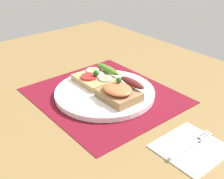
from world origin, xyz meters
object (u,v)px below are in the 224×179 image
sandwich_egg_tomato (97,77)px  napkin (192,147)px  fork (192,144)px  plate (105,93)px  sandwich_salmon (120,91)px

sandwich_egg_tomato → napkin: bearing=-2.5°
fork → napkin: bearing=-53.8°
plate → sandwich_salmon: sandwich_salmon is taller
sandwich_egg_tomato → fork: (33.28, -1.07, -2.20)cm
plate → sandwich_salmon: bearing=3.5°
sandwich_egg_tomato → sandwich_salmon: sandwich_salmon is taller
sandwich_salmon → fork: sandwich_salmon is taller
sandwich_egg_tomato → fork: 33.37cm
napkin → fork: 0.68cm
sandwich_salmon → fork: size_ratio=0.75×
plate → sandwich_salmon: (5.69, 0.35, 2.63)cm
plate → napkin: plate is taller
napkin → sandwich_egg_tomato: bearing=177.5°
napkin → fork: size_ratio=1.00×
sandwich_salmon → napkin: sandwich_salmon is taller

